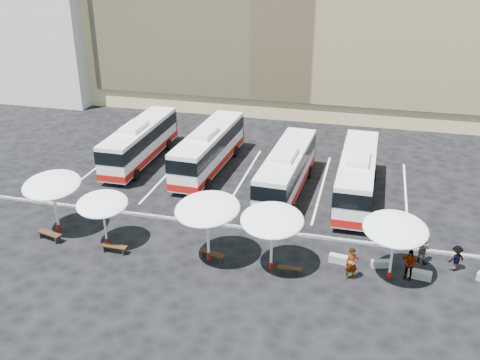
% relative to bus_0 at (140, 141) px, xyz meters
% --- Properties ---
extents(ground, '(120.00, 120.00, 0.00)m').
position_rel_bus_0_xyz_m(ground, '(9.02, -9.34, -1.78)').
color(ground, black).
rests_on(ground, ground).
extents(apartment_block, '(14.00, 14.00, 18.00)m').
position_rel_bus_0_xyz_m(apartment_block, '(-18.98, 18.66, 7.22)').
color(apartment_block, silver).
rests_on(apartment_block, ground).
extents(curb_divider, '(34.00, 0.25, 0.15)m').
position_rel_bus_0_xyz_m(curb_divider, '(9.02, -8.84, -1.70)').
color(curb_divider, black).
rests_on(curb_divider, ground).
extents(bay_lines, '(24.15, 12.00, 0.01)m').
position_rel_bus_0_xyz_m(bay_lines, '(9.02, -1.34, -1.77)').
color(bay_lines, white).
rests_on(bay_lines, ground).
extents(bus_0, '(2.60, 10.96, 3.48)m').
position_rel_bus_0_xyz_m(bus_0, '(0.00, 0.00, 0.00)').
color(bus_0, white).
rests_on(bus_0, ground).
extents(bus_1, '(2.99, 11.35, 3.57)m').
position_rel_bus_0_xyz_m(bus_1, '(5.94, -0.25, 0.05)').
color(bus_1, white).
rests_on(bus_1, ground).
extents(bus_2, '(2.92, 11.03, 3.47)m').
position_rel_bus_0_xyz_m(bus_2, '(12.58, -2.89, -0.00)').
color(bus_2, white).
rests_on(bus_2, ground).
extents(bus_3, '(2.72, 11.21, 3.55)m').
position_rel_bus_0_xyz_m(bus_3, '(17.48, -2.56, 0.04)').
color(bus_3, white).
rests_on(bus_3, ground).
extents(sunshade_0, '(4.07, 4.11, 3.70)m').
position_rel_bus_0_xyz_m(sunshade_0, '(-0.38, -11.93, 1.37)').
color(sunshade_0, white).
rests_on(sunshade_0, ground).
extents(sunshade_1, '(3.94, 3.96, 3.15)m').
position_rel_bus_0_xyz_m(sunshade_1, '(3.32, -12.66, 0.90)').
color(sunshade_1, white).
rests_on(sunshade_1, ground).
extents(sunshade_2, '(4.46, 4.49, 3.83)m').
position_rel_bus_0_xyz_m(sunshade_2, '(9.81, -12.79, 1.48)').
color(sunshade_2, white).
rests_on(sunshade_2, ground).
extents(sunshade_3, '(3.83, 3.87, 3.61)m').
position_rel_bus_0_xyz_m(sunshade_3, '(13.45, -12.84, 1.29)').
color(sunshade_3, white).
rests_on(sunshade_3, ground).
extents(sunshade_4, '(3.96, 3.99, 3.58)m').
position_rel_bus_0_xyz_m(sunshade_4, '(19.85, -12.14, 1.26)').
color(sunshade_4, white).
rests_on(sunshade_4, ground).
extents(wood_bench_0, '(1.72, 0.85, 0.51)m').
position_rel_bus_0_xyz_m(wood_bench_0, '(-0.22, -13.14, -1.38)').
color(wood_bench_0, black).
rests_on(wood_bench_0, ground).
extents(wood_bench_1, '(1.56, 0.45, 0.48)m').
position_rel_bus_0_xyz_m(wood_bench_1, '(4.25, -13.48, -1.41)').
color(wood_bench_1, black).
rests_on(wood_bench_1, ground).
extents(wood_bench_2, '(1.61, 0.86, 0.48)m').
position_rel_bus_0_xyz_m(wood_bench_2, '(10.03, -12.78, -1.41)').
color(wood_bench_2, black).
rests_on(wood_bench_2, ground).
extents(wood_bench_3, '(1.35, 0.44, 0.41)m').
position_rel_bus_0_xyz_m(wood_bench_3, '(14.55, -13.08, -1.46)').
color(wood_bench_3, black).
rests_on(wood_bench_3, ground).
extents(conc_bench_0, '(1.27, 0.57, 0.46)m').
position_rel_bus_0_xyz_m(conc_bench_0, '(17.13, -11.29, -1.55)').
color(conc_bench_0, gray).
rests_on(conc_bench_0, ground).
extents(conc_bench_1, '(1.12, 0.67, 0.40)m').
position_rel_bus_0_xyz_m(conc_bench_1, '(19.39, -11.14, -1.58)').
color(conc_bench_1, gray).
rests_on(conc_bench_1, ground).
extents(conc_bench_2, '(1.27, 0.55, 0.46)m').
position_rel_bus_0_xyz_m(conc_bench_2, '(21.45, -11.76, -1.54)').
color(conc_bench_2, gray).
rests_on(conc_bench_2, ground).
extents(passenger_0, '(0.81, 0.68, 1.91)m').
position_rel_bus_0_xyz_m(passenger_0, '(17.82, -12.74, -0.82)').
color(passenger_0, black).
rests_on(passenger_0, ground).
extents(passenger_1, '(1.06, 1.02, 1.73)m').
position_rel_bus_0_xyz_m(passenger_1, '(21.63, -10.04, -0.91)').
color(passenger_1, black).
rests_on(passenger_1, ground).
extents(passenger_2, '(1.13, 0.69, 1.80)m').
position_rel_bus_0_xyz_m(passenger_2, '(20.80, -11.94, -0.88)').
color(passenger_2, black).
rests_on(passenger_2, ground).
extents(passenger_3, '(1.15, 1.01, 1.54)m').
position_rel_bus_0_xyz_m(passenger_3, '(23.35, -10.45, -1.01)').
color(passenger_3, black).
rests_on(passenger_3, ground).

